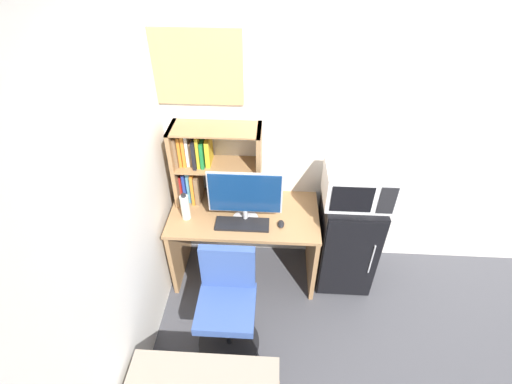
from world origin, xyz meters
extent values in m
cube|color=silver|center=(0.40, 0.02, 1.30)|extent=(6.40, 0.04, 2.60)
cube|color=silver|center=(-1.62, -1.60, 1.30)|extent=(0.04, 4.40, 2.60)
cube|color=#997047|center=(-0.93, -0.32, 0.73)|extent=(1.23, 0.64, 0.03)
cube|color=#997047|center=(-1.53, -0.32, 0.36)|extent=(0.04, 0.57, 0.71)
cube|color=#997047|center=(-0.33, -0.32, 0.36)|extent=(0.04, 0.57, 0.71)
cube|color=#997047|center=(-1.50, -0.14, 1.08)|extent=(0.03, 0.29, 0.69)
cube|color=#997047|center=(-0.82, -0.14, 1.08)|extent=(0.03, 0.29, 0.69)
cube|color=#997047|center=(-1.16, -0.14, 1.42)|extent=(0.71, 0.29, 0.01)
cube|color=#997047|center=(-1.16, -0.14, 1.09)|extent=(0.65, 0.29, 0.01)
cube|color=#B21E1E|center=(-1.47, -0.11, 0.87)|extent=(0.02, 0.19, 0.25)
cube|color=navy|center=(-1.44, -0.12, 0.89)|extent=(0.02, 0.23, 0.29)
cube|color=teal|center=(-1.40, -0.12, 0.89)|extent=(0.04, 0.20, 0.29)
cube|color=orange|center=(-1.37, -0.13, 0.88)|extent=(0.02, 0.24, 0.29)
cube|color=brown|center=(-1.34, -0.13, 0.87)|extent=(0.04, 0.24, 0.26)
cube|color=brown|center=(-1.47, -0.12, 1.23)|extent=(0.02, 0.22, 0.27)
cube|color=orange|center=(-1.44, -0.11, 1.23)|extent=(0.02, 0.19, 0.26)
cube|color=orange|center=(-1.41, -0.11, 1.24)|extent=(0.02, 0.19, 0.28)
cube|color=silver|center=(-1.39, -0.11, 1.23)|extent=(0.02, 0.18, 0.27)
cube|color=brown|center=(-1.36, -0.11, 1.20)|extent=(0.02, 0.18, 0.21)
cube|color=black|center=(-1.33, -0.13, 1.22)|extent=(0.03, 0.23, 0.24)
cube|color=gold|center=(-1.30, -0.12, 1.23)|extent=(0.02, 0.21, 0.27)
cube|color=#197233|center=(-1.27, -0.12, 1.21)|extent=(0.03, 0.21, 0.22)
cube|color=gold|center=(-1.23, -0.11, 1.21)|extent=(0.04, 0.18, 0.23)
cylinder|color=#B7B7BC|center=(-0.92, -0.40, 0.75)|extent=(0.21, 0.21, 0.02)
cylinder|color=#B7B7BC|center=(-0.92, -0.40, 0.80)|extent=(0.04, 0.04, 0.08)
cube|color=#B7B7BC|center=(-0.92, -0.39, 1.01)|extent=(0.58, 0.01, 0.37)
cube|color=navy|center=(-0.92, -0.40, 1.01)|extent=(0.56, 0.02, 0.35)
cube|color=black|center=(-0.94, -0.47, 0.75)|extent=(0.43, 0.15, 0.02)
ellipsoid|color=black|center=(-0.63, -0.45, 0.76)|extent=(0.05, 0.09, 0.03)
cylinder|color=silver|center=(-1.40, -0.40, 0.85)|extent=(0.07, 0.07, 0.22)
cylinder|color=black|center=(-1.40, -0.40, 0.97)|extent=(0.04, 0.04, 0.02)
cube|color=black|center=(-0.05, -0.29, 0.45)|extent=(0.47, 0.48, 0.90)
cube|color=black|center=(-0.05, -0.54, 0.45)|extent=(0.45, 0.01, 0.87)
cylinder|color=#B2B2B7|center=(0.12, -0.55, 0.50)|extent=(0.01, 0.01, 0.32)
cube|color=silver|center=(-0.05, -0.29, 1.05)|extent=(0.51, 0.36, 0.30)
cube|color=black|center=(-0.12, -0.48, 1.05)|extent=(0.31, 0.01, 0.23)
cube|color=black|center=(0.14, -0.48, 1.05)|extent=(0.12, 0.01, 0.24)
cylinder|color=silver|center=(-0.05, -0.29, 1.21)|extent=(0.11, 0.11, 0.01)
cylinder|color=silver|center=(-0.05, -0.29, 1.25)|extent=(0.02, 0.02, 0.07)
cylinder|color=silver|center=(-0.05, -0.30, 1.36)|extent=(0.15, 0.03, 0.15)
cylinder|color=black|center=(-1.01, -1.06, 0.02)|extent=(0.48, 0.48, 0.04)
cylinder|color=black|center=(-1.01, -1.06, 0.24)|extent=(0.04, 0.04, 0.44)
cube|color=#334C8C|center=(-1.01, -1.06, 0.48)|extent=(0.42, 0.42, 0.07)
cube|color=#334C8C|center=(-1.01, -0.87, 0.71)|extent=(0.40, 0.06, 0.38)
cube|color=tan|center=(-1.31, -0.01, 1.84)|extent=(0.74, 0.02, 0.55)
camera|label=1|loc=(-0.70, -2.59, 2.74)|focal=25.61mm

